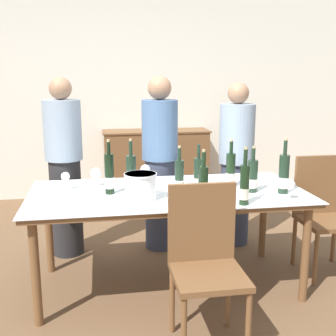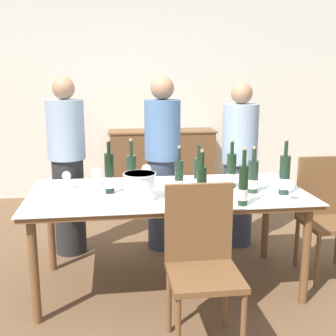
% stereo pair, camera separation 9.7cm
% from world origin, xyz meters
% --- Properties ---
extents(ground_plane, '(12.00, 12.00, 0.00)m').
position_xyz_m(ground_plane, '(0.00, 0.00, 0.00)').
color(ground_plane, brown).
extents(back_wall, '(8.00, 0.10, 2.80)m').
position_xyz_m(back_wall, '(0.00, 2.71, 1.40)').
color(back_wall, silver).
rests_on(back_wall, ground_plane).
extents(sideboard_cabinet, '(1.39, 0.46, 0.92)m').
position_xyz_m(sideboard_cabinet, '(0.24, 2.42, 0.46)').
color(sideboard_cabinet, brown).
rests_on(sideboard_cabinet, ground_plane).
extents(dining_table, '(2.06, 0.98, 0.76)m').
position_xyz_m(dining_table, '(0.00, 0.00, 0.70)').
color(dining_table, brown).
rests_on(dining_table, ground_plane).
extents(ice_bucket, '(0.23, 0.23, 0.19)m').
position_xyz_m(ice_bucket, '(-0.22, -0.17, 0.86)').
color(ice_bucket, white).
rests_on(ice_bucket, dining_table).
extents(wine_bottle_0, '(0.08, 0.08, 0.41)m').
position_xyz_m(wine_bottle_0, '(0.83, -0.18, 0.90)').
color(wine_bottle_0, '#1E3323').
rests_on(wine_bottle_0, dining_table).
extents(wine_bottle_1, '(0.07, 0.07, 0.38)m').
position_xyz_m(wine_bottle_1, '(0.18, -0.37, 0.89)').
color(wine_bottle_1, black).
rests_on(wine_bottle_1, dining_table).
extents(wine_bottle_2, '(0.07, 0.07, 0.36)m').
position_xyz_m(wine_bottle_2, '(0.22, -0.04, 0.89)').
color(wine_bottle_2, '#1E3323').
rests_on(wine_bottle_2, dining_table).
extents(wine_bottle_3, '(0.07, 0.07, 0.37)m').
position_xyz_m(wine_bottle_3, '(0.50, 0.06, 0.89)').
color(wine_bottle_3, black).
rests_on(wine_bottle_3, dining_table).
extents(wine_bottle_4, '(0.07, 0.07, 0.36)m').
position_xyz_m(wine_bottle_4, '(0.07, -0.08, 0.88)').
color(wine_bottle_4, '#1E3323').
rests_on(wine_bottle_4, dining_table).
extents(wine_bottle_5, '(0.08, 0.08, 0.39)m').
position_xyz_m(wine_bottle_5, '(-0.27, 0.09, 0.89)').
color(wine_bottle_5, '#1E3323').
rests_on(wine_bottle_5, dining_table).
extents(wine_bottle_6, '(0.08, 0.08, 0.35)m').
position_xyz_m(wine_bottle_6, '(0.62, -0.11, 0.88)').
color(wine_bottle_6, '#1E3323').
rests_on(wine_bottle_6, dining_table).
extents(wine_bottle_7, '(0.07, 0.07, 0.40)m').
position_xyz_m(wine_bottle_7, '(-0.43, 0.01, 0.91)').
color(wine_bottle_7, black).
rests_on(wine_bottle_7, dining_table).
extents(wine_bottle_8, '(0.06, 0.06, 0.39)m').
position_xyz_m(wine_bottle_8, '(0.45, -0.41, 0.90)').
color(wine_bottle_8, black).
rests_on(wine_bottle_8, dining_table).
extents(wine_glass_0, '(0.07, 0.07, 0.14)m').
position_xyz_m(wine_glass_0, '(0.81, -0.35, 0.86)').
color(wine_glass_0, white).
rests_on(wine_glass_0, dining_table).
extents(wine_glass_1, '(0.08, 0.08, 0.15)m').
position_xyz_m(wine_glass_1, '(-0.14, 0.30, 0.87)').
color(wine_glass_1, white).
rests_on(wine_glass_1, dining_table).
extents(wine_glass_2, '(0.08, 0.08, 0.14)m').
position_xyz_m(wine_glass_2, '(-0.76, 0.17, 0.86)').
color(wine_glass_2, white).
rests_on(wine_glass_2, dining_table).
extents(wine_glass_3, '(0.08, 0.08, 0.14)m').
position_xyz_m(wine_glass_3, '(0.72, 0.22, 0.86)').
color(wine_glass_3, white).
rests_on(wine_glass_3, dining_table).
extents(wine_glass_4, '(0.09, 0.09, 0.15)m').
position_xyz_m(wine_glass_4, '(-0.53, 0.24, 0.87)').
color(wine_glass_4, white).
rests_on(wine_glass_4, dining_table).
extents(chair_near_front, '(0.42, 0.42, 0.98)m').
position_xyz_m(chair_near_front, '(0.11, -0.72, 0.56)').
color(chair_near_front, brown).
rests_on(chair_near_front, ground_plane).
extents(chair_right_end, '(0.42, 0.42, 0.96)m').
position_xyz_m(chair_right_end, '(1.32, 0.09, 0.54)').
color(chair_right_end, brown).
rests_on(chair_right_end, ground_plane).
extents(person_host, '(0.33, 0.33, 1.61)m').
position_xyz_m(person_host, '(-0.81, 0.76, 0.80)').
color(person_host, '#262628').
rests_on(person_host, ground_plane).
extents(person_guest_left, '(0.33, 0.33, 1.61)m').
position_xyz_m(person_guest_left, '(0.05, 0.77, 0.81)').
color(person_guest_left, '#383F56').
rests_on(person_guest_left, ground_plane).
extents(person_guest_right, '(0.33, 0.33, 1.56)m').
position_xyz_m(person_guest_right, '(0.78, 0.76, 0.78)').
color(person_guest_right, '#383F56').
rests_on(person_guest_right, ground_plane).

